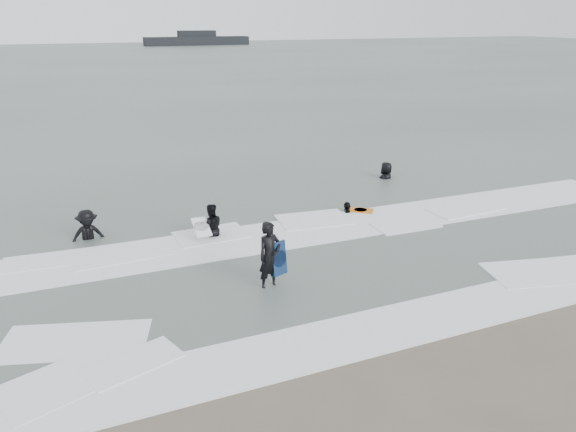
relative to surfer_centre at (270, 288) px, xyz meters
name	(u,v)px	position (x,y,z in m)	size (l,w,h in m)	color
ground	(364,320)	(1.56, -2.52, 0.00)	(320.00, 320.00, 0.00)	brown
sea	(96,66)	(1.56, 77.48, 0.06)	(320.00, 320.00, 0.00)	#47544C
surfer_centre	(270,288)	(0.00, 0.00, 0.00)	(0.72, 0.47, 1.97)	black
surfer_wading	(212,238)	(-0.51, 4.30, 0.00)	(0.85, 0.66, 1.76)	black
surfer_breaker	(89,241)	(-4.41, 5.57, 0.00)	(1.26, 0.73, 1.96)	black
surfer_right_near	(347,213)	(4.94, 4.73, 0.00)	(0.95, 0.39, 1.62)	black
surfer_right_far	(386,179)	(8.90, 8.33, 0.00)	(0.95, 0.62, 1.95)	black
surf_foam	(304,262)	(1.56, 1.18, 0.04)	(30.03, 9.06, 0.09)	white
bodyboards	(285,229)	(1.62, 2.91, 0.50)	(7.15, 5.22, 1.25)	#10254B
vessel_horizon	(197,40)	(31.07, 135.51, 1.35)	(26.69, 4.77, 3.62)	black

